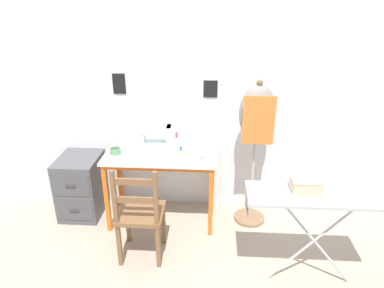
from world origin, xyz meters
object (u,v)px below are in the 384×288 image
(thread_spool_far_edge, at_px, (192,149))
(storage_box, at_px, (306,185))
(thread_spool_mid_table, at_px, (186,153))
(filing_cabinet, at_px, (82,186))
(dress_form, at_px, (257,121))
(fabric_bowl, at_px, (115,151))
(scissors, at_px, (205,159))
(sewing_machine, at_px, (161,139))
(wooden_chair, at_px, (140,214))
(thread_spool_near_machine, at_px, (181,149))
(ironing_board, at_px, (321,200))

(thread_spool_far_edge, relative_size, storage_box, 0.20)
(thread_spool_mid_table, relative_size, storage_box, 0.18)
(thread_spool_mid_table, distance_m, filing_cabinet, 1.22)
(thread_spool_far_edge, distance_m, dress_form, 0.69)
(fabric_bowl, xyz_separation_m, scissors, (0.88, -0.06, -0.03))
(sewing_machine, distance_m, wooden_chair, 0.80)
(sewing_machine, relative_size, storage_box, 1.64)
(scissors, bearing_deg, thread_spool_mid_table, 153.17)
(thread_spool_mid_table, xyz_separation_m, filing_cabinet, (-1.13, 0.07, -0.45))
(wooden_chair, bearing_deg, thread_spool_near_machine, 65.39)
(thread_spool_mid_table, bearing_deg, thread_spool_far_edge, 51.74)
(filing_cabinet, height_order, storage_box, storage_box)
(thread_spool_near_machine, bearing_deg, fabric_bowl, -170.26)
(thread_spool_mid_table, bearing_deg, dress_form, 3.66)
(thread_spool_near_machine, height_order, dress_form, dress_form)
(scissors, relative_size, wooden_chair, 0.15)
(thread_spool_far_edge, xyz_separation_m, ironing_board, (1.03, -0.86, 0.00))
(wooden_chair, bearing_deg, fabric_bowl, 121.68)
(filing_cabinet, bearing_deg, storage_box, -21.49)
(filing_cabinet, relative_size, storage_box, 2.95)
(wooden_chair, relative_size, dress_form, 0.63)
(thread_spool_far_edge, distance_m, ironing_board, 1.34)
(scissors, height_order, dress_form, dress_form)
(storage_box, bearing_deg, filing_cabinet, 158.51)
(fabric_bowl, bearing_deg, thread_spool_far_edge, 7.99)
(filing_cabinet, bearing_deg, thread_spool_far_edge, -0.02)
(thread_spool_mid_table, xyz_separation_m, storage_box, (0.96, -0.76, 0.11))
(sewing_machine, distance_m, thread_spool_near_machine, 0.23)
(storage_box, bearing_deg, ironing_board, -15.42)
(sewing_machine, distance_m, ironing_board, 1.60)
(dress_form, bearing_deg, wooden_chair, -148.76)
(fabric_bowl, distance_m, filing_cabinet, 0.65)
(scissors, height_order, thread_spool_mid_table, thread_spool_mid_table)
(scissors, relative_size, thread_spool_far_edge, 3.07)
(thread_spool_mid_table, xyz_separation_m, dress_form, (0.67, 0.04, 0.33))
(thread_spool_mid_table, relative_size, wooden_chair, 0.04)
(fabric_bowl, distance_m, wooden_chair, 0.73)
(thread_spool_mid_table, distance_m, dress_form, 0.75)
(thread_spool_near_machine, bearing_deg, thread_spool_far_edge, -1.93)
(thread_spool_far_edge, bearing_deg, thread_spool_near_machine, 178.07)
(thread_spool_mid_table, xyz_separation_m, thread_spool_far_edge, (0.06, 0.07, 0.01))
(filing_cabinet, distance_m, dress_form, 1.97)
(thread_spool_mid_table, xyz_separation_m, wooden_chair, (-0.36, -0.58, -0.33))
(dress_form, relative_size, storage_box, 6.77)
(thread_spool_far_edge, bearing_deg, dress_form, -2.60)
(thread_spool_mid_table, bearing_deg, fabric_bowl, -177.13)
(wooden_chair, distance_m, dress_form, 1.37)
(sewing_machine, xyz_separation_m, filing_cabinet, (-0.87, -0.01, -0.56))
(thread_spool_mid_table, bearing_deg, storage_box, -38.06)
(thread_spool_far_edge, bearing_deg, scissors, -51.51)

